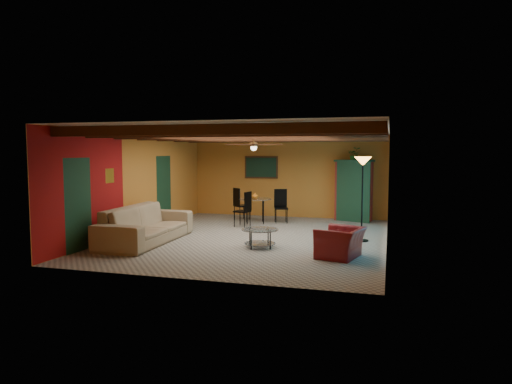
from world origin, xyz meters
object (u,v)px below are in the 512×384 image
(coffee_table, at_px, (260,238))
(armoire, at_px, (354,191))
(sofa, at_px, (146,224))
(potted_plant, at_px, (354,155))
(vase, at_px, (255,186))
(floor_lamp, at_px, (362,199))
(dining_table, at_px, (255,206))
(armchair, at_px, (341,243))

(coffee_table, xyz_separation_m, armoire, (1.73, 4.81, 0.71))
(sofa, xyz_separation_m, potted_plant, (4.53, 4.97, 1.65))
(coffee_table, height_order, vase, vase)
(sofa, distance_m, floor_lamp, 5.26)
(coffee_table, bearing_deg, vase, 107.90)
(dining_table, bearing_deg, sofa, -114.64)
(coffee_table, height_order, armoire, armoire)
(dining_table, bearing_deg, vase, 0.00)
(armchair, distance_m, potted_plant, 5.61)
(armchair, relative_size, armoire, 0.51)
(armoire, bearing_deg, floor_lamp, -62.41)
(potted_plant, bearing_deg, armchair, -88.50)
(dining_table, relative_size, potted_plant, 4.49)
(sofa, relative_size, potted_plant, 6.74)
(coffee_table, bearing_deg, potted_plant, 70.17)
(armchair, bearing_deg, dining_table, -128.80)
(dining_table, relative_size, armoire, 1.07)
(coffee_table, bearing_deg, dining_table, 107.90)
(sofa, height_order, potted_plant, potted_plant)
(vase, bearing_deg, floor_lamp, -31.85)
(armchair, relative_size, vase, 5.01)
(floor_lamp, distance_m, potted_plant, 3.57)
(coffee_table, distance_m, dining_table, 3.67)
(coffee_table, height_order, potted_plant, potted_plant)
(coffee_table, relative_size, dining_table, 0.43)
(sofa, relative_size, dining_table, 1.50)
(armoire, distance_m, potted_plant, 1.15)
(sofa, distance_m, vase, 4.07)
(sofa, distance_m, dining_table, 4.01)
(armchair, distance_m, armoire, 5.36)
(floor_lamp, height_order, vase, floor_lamp)
(sofa, bearing_deg, dining_table, -26.11)
(armchair, bearing_deg, potted_plant, -164.15)
(dining_table, xyz_separation_m, floor_lamp, (3.31, -2.05, 0.52))
(sofa, relative_size, vase, 15.68)
(sofa, height_order, dining_table, dining_table)
(vase, bearing_deg, armoire, 24.94)
(coffee_table, distance_m, floor_lamp, 2.73)
(dining_table, bearing_deg, coffee_table, -72.10)
(sofa, bearing_deg, armchair, -95.82)
(dining_table, relative_size, vase, 10.44)
(armchair, xyz_separation_m, armoire, (-0.14, 5.33, 0.62))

